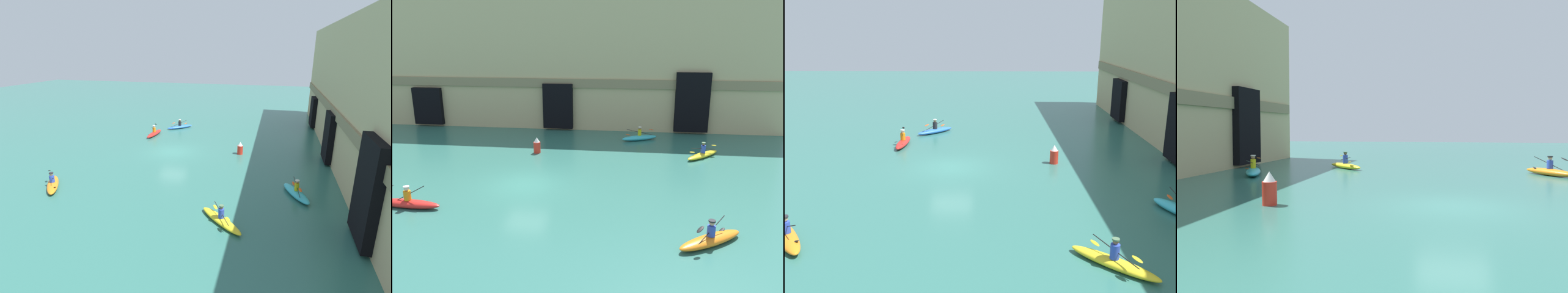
{
  "view_description": "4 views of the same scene",
  "coord_description": "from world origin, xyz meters",
  "views": [
    {
      "loc": [
        26.16,
        9.2,
        9.33
      ],
      "look_at": [
        1.38,
        2.65,
        1.15
      ],
      "focal_mm": 28.0,
      "sensor_mm": 36.0,
      "label": 1
    },
    {
      "loc": [
        6.43,
        -20.38,
        8.36
      ],
      "look_at": [
        3.36,
        3.18,
        1.54
      ],
      "focal_mm": 35.0,
      "sensor_mm": 36.0,
      "label": 2
    },
    {
      "loc": [
        25.07,
        2.35,
        8.18
      ],
      "look_at": [
        3.37,
        1.85,
        2.24
      ],
      "focal_mm": 40.0,
      "sensor_mm": 36.0,
      "label": 3
    },
    {
      "loc": [
        -13.27,
        0.39,
        2.71
      ],
      "look_at": [
        2.55,
        3.3,
        1.92
      ],
      "focal_mm": 35.0,
      "sensor_mm": 36.0,
      "label": 4
    }
  ],
  "objects": [
    {
      "name": "kayak_orange",
      "position": [
        9.68,
        -5.62,
        0.24
      ],
      "size": [
        3.11,
        2.48,
        1.11
      ],
      "rotation": [
        0.0,
        0.0,
        3.75
      ],
      "color": "orange",
      "rests_on": "ground"
    },
    {
      "name": "kayak_yellow",
      "position": [
        11.27,
        6.74,
        0.23
      ],
      "size": [
        2.82,
        2.96,
        1.12
      ],
      "rotation": [
        0.0,
        0.0,
        0.82
      ],
      "color": "yellow",
      "rests_on": "ground"
    },
    {
      "name": "marker_buoy",
      "position": [
        -0.9,
        6.33,
        0.56
      ],
      "size": [
        0.51,
        0.51,
        1.19
      ],
      "color": "red",
      "rests_on": "ground"
    },
    {
      "name": "kayak_cyan",
      "position": [
        6.73,
        10.98,
        0.24
      ],
      "size": [
        3.17,
        2.06,
        1.16
      ],
      "rotation": [
        0.0,
        0.0,
        3.59
      ],
      "color": "#33B2C6",
      "rests_on": "ground"
    },
    {
      "name": "ground_plane",
      "position": [
        0.0,
        0.0,
        0.0
      ],
      "size": [
        120.0,
        120.0,
        0.0
      ],
      "primitive_type": "plane",
      "color": "#2D665B"
    }
  ]
}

